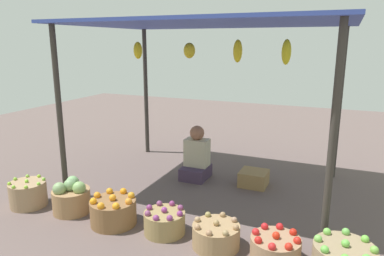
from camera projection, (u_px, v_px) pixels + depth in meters
ground_plane at (208, 185)px, 5.00m from camera, size 14.00×14.00×0.00m
market_stall_structure at (210, 34)px, 4.52m from camera, size 3.45×2.39×2.20m
vendor_person at (196, 158)px, 5.22m from camera, size 0.36×0.44×0.78m
basket_limes at (28, 194)px, 4.36m from camera, size 0.43×0.43×0.34m
basket_cabbages at (71, 198)px, 4.19m from camera, size 0.43×0.43×0.41m
basket_oranges at (113, 211)px, 3.92m from camera, size 0.50×0.50×0.34m
basket_purple_onions at (165, 222)px, 3.74m from camera, size 0.43×0.43×0.29m
basket_potatoes at (216, 235)px, 3.49m from camera, size 0.47×0.47×0.28m
basket_red_tomatoes at (275, 248)px, 3.27m from camera, size 0.46×0.46×0.28m
wooden_crate_near_vendor at (254, 178)px, 4.98m from camera, size 0.37×0.36×0.21m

